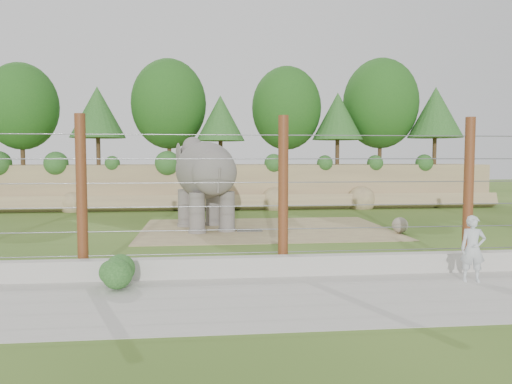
{
  "coord_description": "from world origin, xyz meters",
  "views": [
    {
      "loc": [
        -2.05,
        -17.06,
        2.94
      ],
      "look_at": [
        0.0,
        2.0,
        1.6
      ],
      "focal_mm": 35.0,
      "sensor_mm": 36.0,
      "label": 1
    }
  ],
  "objects": [
    {
      "name": "ground",
      "position": [
        0.0,
        0.0,
        0.0
      ],
      "size": [
        90.0,
        90.0,
        0.0
      ],
      "primitive_type": "plane",
      "color": "#3A5B1C",
      "rests_on": "ground"
    },
    {
      "name": "stone_ball",
      "position": [
        5.5,
        1.28,
        0.33
      ],
      "size": [
        0.61,
        0.61,
        0.61
      ],
      "primitive_type": "sphere",
      "color": "gray",
      "rests_on": "dirt_patch"
    },
    {
      "name": "drain_grate",
      "position": [
        -0.21,
        2.56,
        0.04
      ],
      "size": [
        1.0,
        0.6,
        0.03
      ],
      "primitive_type": "cube",
      "color": "#262628",
      "rests_on": "dirt_patch"
    },
    {
      "name": "back_embankment",
      "position": [
        0.59,
        12.68,
        3.97
      ],
      "size": [
        30.0,
        5.52,
        8.77
      ],
      "color": "#92775A",
      "rests_on": "ground"
    },
    {
      "name": "walkway_shrub",
      "position": [
        -3.95,
        -5.8,
        0.35
      ],
      "size": [
        0.68,
        0.68,
        0.68
      ],
      "primitive_type": "sphere",
      "color": "#1F4E1C",
      "rests_on": "walkway"
    },
    {
      "name": "retaining_wall",
      "position": [
        0.0,
        -5.0,
        0.25
      ],
      "size": [
        26.0,
        0.35,
        0.5
      ],
      "primitive_type": "cube",
      "color": "#B8B5AC",
      "rests_on": "ground"
    },
    {
      "name": "barrier_fence",
      "position": [
        0.0,
        -4.5,
        2.0
      ],
      "size": [
        20.26,
        0.26,
        4.0
      ],
      "color": "#602416",
      "rests_on": "ground"
    },
    {
      "name": "elephant",
      "position": [
        -1.94,
        3.3,
        1.87
      ],
      "size": [
        3.11,
        4.96,
        3.73
      ],
      "primitive_type": null,
      "rotation": [
        0.0,
        0.0,
        0.26
      ],
      "color": "#66615C",
      "rests_on": "ground"
    },
    {
      "name": "dirt_patch",
      "position": [
        0.5,
        3.0,
        0.01
      ],
      "size": [
        10.0,
        7.0,
        0.02
      ],
      "primitive_type": "cube",
      "color": "#937959",
      "rests_on": "ground"
    },
    {
      "name": "zookeeper",
      "position": [
        4.26,
        -6.09,
        0.79
      ],
      "size": [
        0.65,
        0.51,
        1.57
      ],
      "primitive_type": "imported",
      "rotation": [
        0.0,
        0.0,
        -0.27
      ],
      "color": "#AFB2B8",
      "rests_on": "walkway"
    },
    {
      "name": "walkway",
      "position": [
        0.0,
        -7.0,
        0.01
      ],
      "size": [
        26.0,
        4.0,
        0.01
      ],
      "primitive_type": "cube",
      "color": "#B8B5AC",
      "rests_on": "ground"
    }
  ]
}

